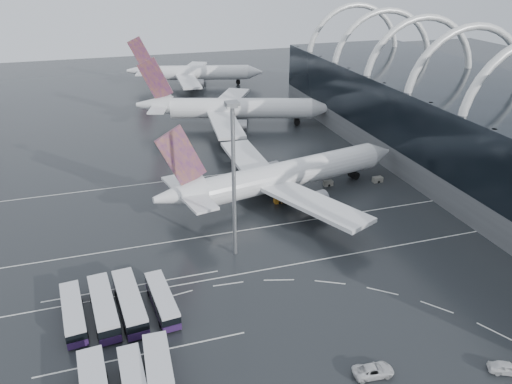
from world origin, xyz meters
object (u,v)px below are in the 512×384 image
object	(u,v)px
bus_row_near_b	(104,307)
bus_row_far_c	(160,380)
bus_row_near_a	(73,313)
gse_cart_belly_a	(316,206)
airliner_gate_c	(193,73)
van_curve_b	(507,368)
bus_row_near_c	(130,302)
airliner_gate_b	(231,109)
van_curve_a	(373,370)
gse_cart_belly_d	(378,179)
floodlight_mast	(233,163)
gse_cart_belly_b	(328,183)
gse_cart_belly_c	(279,200)
bus_row_near_d	(162,300)
airliner_main	(281,176)

from	to	relation	value
bus_row_near_b	bus_row_far_c	distance (m)	17.65
bus_row_near_a	bus_row_far_c	distance (m)	19.63
bus_row_near_a	gse_cart_belly_a	distance (m)	53.02
airliner_gate_c	van_curve_b	bearing A→B (deg)	-72.78
bus_row_near_a	bus_row_near_c	distance (m)	7.99
airliner_gate_c	bus_row_near_c	distance (m)	145.63
airliner_gate_b	van_curve_a	size ratio (longest dim) A/B	11.31
van_curve_a	gse_cart_belly_d	xyz separation A→B (m)	(31.22, 53.07, -0.11)
bus_row_far_c	floodlight_mast	bearing A→B (deg)	-29.81
gse_cart_belly_b	gse_cart_belly_c	xyz separation A→B (m)	(-13.95, -4.96, -0.01)
bus_row_near_d	gse_cart_belly_d	xyz separation A→B (m)	(54.86, 31.76, -1.01)
bus_row_near_b	gse_cart_belly_c	world-z (taller)	bus_row_near_b
airliner_gate_b	floodlight_mast	size ratio (longest dim) A/B	2.16
airliner_gate_b	bus_row_near_a	distance (m)	95.51
van_curve_a	gse_cart_belly_c	bearing A→B (deg)	-0.39
gse_cart_belly_b	gse_cart_belly_c	distance (m)	14.80
bus_row_near_c	floodlight_mast	world-z (taller)	floodlight_mast
bus_row_far_c	bus_row_near_c	bearing A→B (deg)	9.53
van_curve_b	gse_cart_belly_d	world-z (taller)	van_curve_b
floodlight_mast	gse_cart_belly_c	distance (m)	27.79
floodlight_mast	gse_cart_belly_d	distance (m)	48.04
gse_cart_belly_a	airliner_main	bearing A→B (deg)	124.34
gse_cart_belly_a	gse_cart_belly_c	bearing A→B (deg)	140.75
van_curve_a	floodlight_mast	xyz separation A→B (m)	(-9.08, 33.03, 16.69)
bus_row_near_a	airliner_gate_c	bearing A→B (deg)	-23.23
bus_row_near_a	bus_row_near_b	distance (m)	4.25
gse_cart_belly_c	gse_cart_belly_d	xyz separation A→B (m)	(25.91, 3.27, 0.05)
bus_row_near_c	van_curve_b	xyz separation A→B (m)	(44.73, -26.68, -1.10)
airliner_gate_b	gse_cart_belly_d	distance (m)	57.08
bus_row_near_b	airliner_main	bearing A→B (deg)	-57.37
airliner_main	gse_cart_belly_d	distance (m)	25.03
bus_row_near_d	floodlight_mast	xyz separation A→B (m)	(14.57, 11.72, 15.80)
bus_row_near_c	gse_cart_belly_d	xyz separation A→B (m)	(59.54, 31.14, -1.24)
gse_cart_belly_c	gse_cart_belly_b	bearing A→B (deg)	19.58
van_curve_a	gse_cart_belly_a	size ratio (longest dim) A/B	2.39
airliner_main	gse_cart_belly_c	xyz separation A→B (m)	(-1.29, -2.22, -4.50)
gse_cart_belly_d	gse_cart_belly_c	bearing A→B (deg)	-172.81
bus_row_near_b	van_curve_a	xyz separation A→B (m)	(32.07, -21.93, -1.09)
gse_cart_belly_a	gse_cart_belly_b	distance (m)	12.68
bus_row_near_b	gse_cart_belly_d	xyz separation A→B (m)	(63.29, 31.14, -1.20)
airliner_gate_c	bus_row_near_a	distance (m)	147.73
airliner_gate_b	gse_cart_belly_a	world-z (taller)	airliner_gate_b
airliner_main	bus_row_near_c	distance (m)	46.21
bus_row_near_d	van_curve_b	distance (m)	47.80
bus_row_far_c	van_curve_a	world-z (taller)	bus_row_far_c
airliner_gate_c	gse_cart_belly_c	size ratio (longest dim) A/B	26.19
bus_row_far_c	gse_cart_belly_b	xyz separation A→B (m)	(45.29, 49.42, -1.30)
gse_cart_belly_c	gse_cart_belly_d	bearing A→B (deg)	7.19
gse_cart_belly_b	gse_cart_belly_c	world-z (taller)	gse_cart_belly_b
bus_row_near_a	floodlight_mast	xyz separation A→B (m)	(27.23, 10.97, 15.75)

